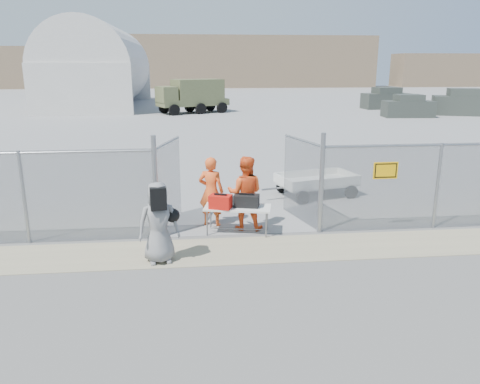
{
  "coord_description": "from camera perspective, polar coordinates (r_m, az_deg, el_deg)",
  "views": [
    {
      "loc": [
        -1.14,
        -8.79,
        4.07
      ],
      "look_at": [
        0.0,
        2.0,
        1.1
      ],
      "focal_mm": 35.0,
      "sensor_mm": 36.0,
      "label": 1
    }
  ],
  "objects": [
    {
      "name": "ground",
      "position": [
        9.76,
        1.25,
        -9.35
      ],
      "size": [
        160.0,
        160.0,
        0.0
      ],
      "primitive_type": "plane",
      "color": "#5B5B5B"
    },
    {
      "name": "tarmac_inside",
      "position": [
        50.97,
        -4.82,
        10.68
      ],
      "size": [
        160.0,
        80.0,
        0.01
      ],
      "primitive_type": "cube",
      "color": "gray",
      "rests_on": "ground"
    },
    {
      "name": "dirt_strip",
      "position": [
        10.66,
        0.57,
        -7.09
      ],
      "size": [
        44.0,
        1.6,
        0.01
      ],
      "primitive_type": "cube",
      "color": "#9C9373",
      "rests_on": "ground"
    },
    {
      "name": "distant_hills",
      "position": [
        87.01,
        -2.06,
        15.58
      ],
      "size": [
        140.0,
        6.0,
        9.0
      ],
      "primitive_type": null,
      "color": "#7F684F",
      "rests_on": "ground"
    },
    {
      "name": "chain_link_fence",
      "position": [
        11.25,
        0.0,
        0.0
      ],
      "size": [
        40.0,
        0.2,
        2.2
      ],
      "primitive_type": null,
      "color": "gray",
      "rests_on": "ground"
    },
    {
      "name": "quonset_hangar",
      "position": [
        49.59,
        -16.88,
        14.59
      ],
      "size": [
        9.0,
        18.0,
        8.0
      ],
      "primitive_type": null,
      "color": "beige",
      "rests_on": "ground"
    },
    {
      "name": "folding_table",
      "position": [
        11.6,
        -0.29,
        -3.43
      ],
      "size": [
        1.73,
        1.0,
        0.69
      ],
      "primitive_type": null,
      "rotation": [
        0.0,
        0.0,
        -0.21
      ],
      "color": "silver",
      "rests_on": "ground"
    },
    {
      "name": "orange_bag",
      "position": [
        11.35,
        -2.39,
        -1.19
      ],
      "size": [
        0.61,
        0.51,
        0.32
      ],
      "primitive_type": "cube",
      "rotation": [
        0.0,
        0.0,
        -0.37
      ],
      "color": "red",
      "rests_on": "folding_table"
    },
    {
      "name": "black_duffel",
      "position": [
        11.47,
        0.8,
        -1.07
      ],
      "size": [
        0.68,
        0.5,
        0.29
      ],
      "primitive_type": "cube",
      "rotation": [
        0.0,
        0.0,
        -0.26
      ],
      "color": "black",
      "rests_on": "folding_table"
    },
    {
      "name": "security_worker_left",
      "position": [
        12.04,
        -3.54,
        0.05
      ],
      "size": [
        0.77,
        0.63,
        1.82
      ],
      "primitive_type": "imported",
      "rotation": [
        0.0,
        0.0,
        2.8
      ],
      "color": "#F65920",
      "rests_on": "ground"
    },
    {
      "name": "security_worker_right",
      "position": [
        11.75,
        0.64,
        -0.14
      ],
      "size": [
        1.05,
        0.89,
        1.89
      ],
      "primitive_type": "imported",
      "rotation": [
        0.0,
        0.0,
        2.93
      ],
      "color": "#F65920",
      "rests_on": "ground"
    },
    {
      "name": "visitor",
      "position": [
        9.92,
        -9.9,
        -3.73
      ],
      "size": [
        0.93,
        0.69,
        1.75
      ],
      "primitive_type": "imported",
      "rotation": [
        0.0,
        0.0,
        0.17
      ],
      "color": "gray",
      "rests_on": "ground"
    },
    {
      "name": "utility_trailer",
      "position": [
        15.09,
        9.3,
        0.94
      ],
      "size": [
        3.44,
        2.36,
        0.76
      ],
      "primitive_type": null,
      "rotation": [
        0.0,
        0.0,
        0.26
      ],
      "color": "silver",
      "rests_on": "ground"
    },
    {
      "name": "military_truck",
      "position": [
        41.0,
        -5.77,
        11.53
      ],
      "size": [
        6.35,
        4.42,
        2.84
      ],
      "primitive_type": null,
      "rotation": [
        0.0,
        0.0,
        0.41
      ],
      "color": "#5C613B",
      "rests_on": "ground"
    },
    {
      "name": "parked_vehicle_near",
      "position": [
        39.91,
        19.82,
        9.82
      ],
      "size": [
        3.97,
        2.03,
        1.74
      ],
      "primitive_type": null,
      "rotation": [
        0.0,
        0.0,
        -0.08
      ],
      "color": "#373C36",
      "rests_on": "ground"
    },
    {
      "name": "parked_vehicle_mid",
      "position": [
        46.94,
        17.38,
        10.84
      ],
      "size": [
        4.44,
        2.24,
        1.95
      ],
      "primitive_type": null,
      "rotation": [
        0.0,
        0.0,
        0.07
      ],
      "color": "#373C36",
      "rests_on": "ground"
    },
    {
      "name": "parked_vehicle_far",
      "position": [
        43.26,
        25.57,
        9.84
      ],
      "size": [
        5.1,
        3.56,
        2.11
      ],
      "primitive_type": null,
      "rotation": [
        0.0,
        0.0,
        -0.35
      ],
      "color": "#373C36",
      "rests_on": "ground"
    }
  ]
}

